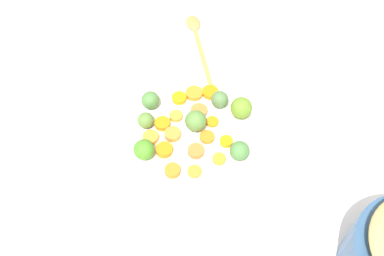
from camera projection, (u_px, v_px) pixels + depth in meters
name	position (u px, v px, depth m)	size (l,w,h in m)	color
tabletop	(184.00, 172.00, 0.93)	(2.40, 2.40, 0.02)	white
serving_bowl_carrots	(192.00, 144.00, 0.91)	(0.25, 0.25, 0.09)	white
carrot_slice_0	(173.00, 134.00, 0.86)	(0.03, 0.03, 0.01)	orange
carrot_slice_1	(212.00, 122.00, 0.88)	(0.02, 0.02, 0.01)	orange
carrot_slice_2	(207.00, 137.00, 0.86)	(0.03, 0.03, 0.01)	orange
carrot_slice_3	(173.00, 171.00, 0.81)	(0.03, 0.03, 0.01)	orange
carrot_slice_4	(151.00, 137.00, 0.86)	(0.03, 0.03, 0.01)	orange
carrot_slice_5	(196.00, 151.00, 0.84)	(0.03, 0.03, 0.01)	orange
carrot_slice_6	(219.00, 159.00, 0.83)	(0.02, 0.02, 0.01)	orange
carrot_slice_7	(194.00, 93.00, 0.92)	(0.04, 0.04, 0.01)	orange
carrot_slice_8	(210.00, 92.00, 0.92)	(0.03, 0.03, 0.01)	orange
carrot_slice_9	(195.00, 171.00, 0.81)	(0.03, 0.03, 0.01)	orange
carrot_slice_10	(162.00, 124.00, 0.88)	(0.03, 0.03, 0.01)	orange
carrot_slice_11	(199.00, 111.00, 0.90)	(0.03, 0.03, 0.01)	orange
carrot_slice_12	(226.00, 141.00, 0.85)	(0.02, 0.02, 0.01)	orange
carrot_slice_13	(176.00, 116.00, 0.89)	(0.03, 0.03, 0.01)	orange
carrot_slice_14	(164.00, 150.00, 0.84)	(0.03, 0.03, 0.01)	orange
carrot_slice_15	(179.00, 98.00, 0.91)	(0.03, 0.03, 0.01)	orange
brussels_sprout_0	(150.00, 100.00, 0.89)	(0.04, 0.04, 0.04)	#467639
brussels_sprout_1	(240.00, 151.00, 0.82)	(0.04, 0.04, 0.04)	#47783B
brussels_sprout_2	(220.00, 99.00, 0.90)	(0.04, 0.04, 0.04)	#4C6F3F
brussels_sprout_3	(196.00, 121.00, 0.86)	(0.04, 0.04, 0.04)	#507937
brussels_sprout_4	(144.00, 150.00, 0.82)	(0.04, 0.04, 0.04)	#448423
brussels_sprout_5	(241.00, 108.00, 0.88)	(0.04, 0.04, 0.04)	olive
brussels_sprout_6	(146.00, 120.00, 0.87)	(0.03, 0.03, 0.03)	#547834
wooden_spoon	(197.00, 38.00, 1.15)	(0.28, 0.05, 0.01)	#BE7E42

